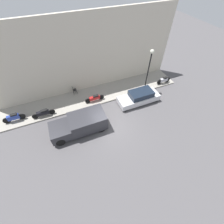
{
  "coord_description": "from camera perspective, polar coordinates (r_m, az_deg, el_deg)",
  "views": [
    {
      "loc": [
        -7.78,
        2.86,
        11.33
      ],
      "look_at": [
        1.06,
        -0.77,
        0.6
      ],
      "focal_mm": 24.0,
      "sensor_mm": 36.0,
      "label": 1
    }
  ],
  "objects": [
    {
      "name": "streetlamp",
      "position": [
        16.12,
        14.21,
        17.72
      ],
      "size": [
        0.4,
        0.4,
        4.72
      ],
      "color": "black",
      "rests_on": "sidewalk"
    },
    {
      "name": "ground_plane",
      "position": [
        14.04,
        -1.27,
        -5.53
      ],
      "size": [
        60.0,
        60.0,
        0.0
      ],
      "primitive_type": "plane",
      "color": "#514F51"
    },
    {
      "name": "delivery_van",
      "position": [
        13.46,
        -12.3,
        -4.49
      ],
      "size": [
        2.02,
        4.83,
        1.61
      ],
      "color": "#2D2D33",
      "rests_on": "ground_plane"
    },
    {
      "name": "motorcycle_blue",
      "position": [
        16.66,
        -33.36,
        -1.77
      ],
      "size": [
        0.3,
        1.94,
        0.88
      ],
      "color": "navy",
      "rests_on": "sidewalk"
    },
    {
      "name": "motorcycle_black",
      "position": [
        15.8,
        -24.69,
        -0.36
      ],
      "size": [
        0.3,
        2.13,
        0.78
      ],
      "color": "black",
      "rests_on": "sidewalk"
    },
    {
      "name": "parked_car",
      "position": [
        16.06,
        10.3,
        5.6
      ],
      "size": [
        1.64,
        4.39,
        1.35
      ],
      "color": "silver",
      "rests_on": "ground_plane"
    },
    {
      "name": "sidewalk",
      "position": [
        16.95,
        -6.96,
        6.2
      ],
      "size": [
        3.02,
        19.56,
        0.13
      ],
      "color": "gray",
      "rests_on": "ground_plane"
    },
    {
      "name": "building_facade",
      "position": [
        16.1,
        -10.19,
        20.13
      ],
      "size": [
        0.3,
        19.56,
        7.82
      ],
      "color": "beige",
      "rests_on": "ground_plane"
    },
    {
      "name": "motorcycle_red",
      "position": [
        15.94,
        -6.61,
        5.28
      ],
      "size": [
        0.3,
        2.08,
        0.73
      ],
      "color": "#B21E1E",
      "rests_on": "sidewalk"
    },
    {
      "name": "cafe_chair",
      "position": [
        17.21,
        -14.3,
        8.23
      ],
      "size": [
        0.4,
        0.4,
        0.9
      ],
      "color": "#262626",
      "rests_on": "sidewalk"
    },
    {
      "name": "scooter_silver",
      "position": [
        19.22,
        19.11,
        11.41
      ],
      "size": [
        0.3,
        1.77,
        0.8
      ],
      "color": "#B7B7BF",
      "rests_on": "sidewalk"
    }
  ]
}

